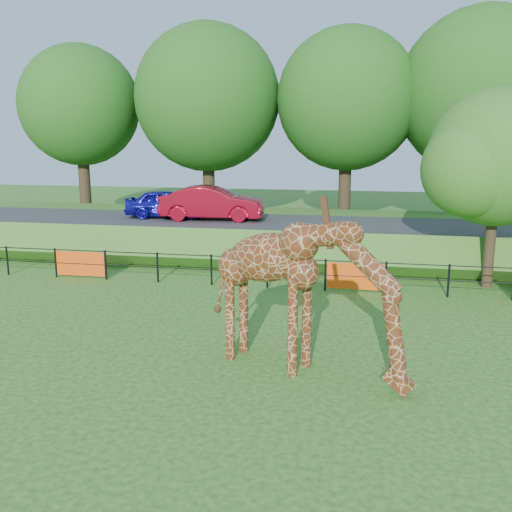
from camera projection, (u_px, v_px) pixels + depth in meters
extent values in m
plane|color=#225114|center=(202.00, 384.00, 12.11)|extent=(90.00, 90.00, 0.00)
cube|color=#225114|center=(295.00, 234.00, 26.86)|extent=(40.00, 9.00, 1.30)
cube|color=#323235|center=(291.00, 224.00, 25.28)|extent=(40.00, 5.00, 0.12)
imported|color=#1916B4|center=(167.00, 204.00, 26.58)|extent=(4.05, 2.15, 1.31)
imported|color=#A10B1E|center=(212.00, 203.00, 25.82)|extent=(4.78, 2.01, 1.54)
imported|color=black|center=(296.00, 265.00, 20.02)|extent=(0.56, 0.40, 1.45)
cylinder|color=#2D2214|center=(490.00, 242.00, 19.59)|extent=(0.36, 0.36, 3.20)
sphere|color=#255E1A|center=(497.00, 157.00, 19.00)|extent=(4.60, 4.60, 4.60)
sphere|color=#255E1A|center=(471.00, 169.00, 18.58)|extent=(3.22, 3.22, 3.22)
cylinder|color=#2D2214|center=(85.00, 180.00, 35.36)|extent=(0.70, 0.70, 5.00)
sphere|color=#1E4813|center=(80.00, 105.00, 34.43)|extent=(7.20, 7.20, 7.20)
cylinder|color=#2D2214|center=(209.00, 182.00, 33.85)|extent=(0.70, 0.70, 5.00)
sphere|color=#1E4813|center=(207.00, 98.00, 32.86)|extent=(8.40, 8.40, 8.40)
cylinder|color=#2D2214|center=(345.00, 184.00, 32.35)|extent=(0.70, 0.70, 5.00)
sphere|color=#1E4813|center=(347.00, 99.00, 31.39)|extent=(7.80, 7.80, 7.80)
cylinder|color=#2D2214|center=(474.00, 186.00, 31.03)|extent=(0.70, 0.70, 5.00)
sphere|color=#1E4813|center=(482.00, 92.00, 30.01)|extent=(8.80, 8.80, 8.80)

